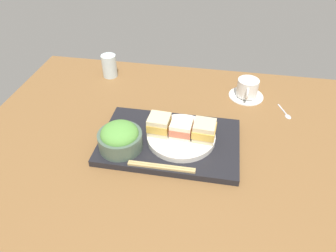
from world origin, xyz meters
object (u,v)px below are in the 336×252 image
(coffee_cup, at_px, (247,89))
(teaspoon, at_px, (287,114))
(sandwich_far, at_px, (204,130))
(drinking_glass, at_px, (109,66))
(sandwich_middle, at_px, (181,128))
(sandwich_near, at_px, (159,124))
(salad_bowl, at_px, (120,137))
(sandwich_plate, at_px, (181,137))
(chopsticks_pair, at_px, (161,167))

(coffee_cup, relative_size, teaspoon, 1.50)
(sandwich_far, distance_m, drinking_glass, 0.57)
(sandwich_middle, distance_m, teaspoon, 0.42)
(sandwich_middle, bearing_deg, coffee_cup, 56.27)
(sandwich_near, xyz_separation_m, sandwich_far, (0.14, -0.00, -0.00))
(drinking_glass, bearing_deg, teaspoon, -12.48)
(salad_bowl, bearing_deg, sandwich_near, 33.88)
(coffee_cup, relative_size, drinking_glass, 1.42)
(sandwich_plate, bearing_deg, sandwich_middle, 90.00)
(sandwich_near, distance_m, teaspoon, 0.48)
(drinking_glass, distance_m, teaspoon, 0.73)
(sandwich_plate, relative_size, salad_bowl, 1.61)
(sandwich_middle, bearing_deg, sandwich_far, -1.74)
(sandwich_middle, distance_m, sandwich_far, 0.07)
(teaspoon, bearing_deg, sandwich_near, -152.72)
(sandwich_middle, relative_size, drinking_glass, 0.74)
(chopsticks_pair, xyz_separation_m, drinking_glass, (-0.32, 0.51, 0.02))
(sandwich_plate, xyz_separation_m, sandwich_far, (0.07, -0.00, 0.04))
(salad_bowl, bearing_deg, sandwich_middle, 21.38)
(chopsticks_pair, height_order, teaspoon, chopsticks_pair)
(coffee_cup, height_order, drinking_glass, drinking_glass)
(sandwich_plate, distance_m, drinking_glass, 0.52)
(salad_bowl, distance_m, coffee_cup, 0.54)
(sandwich_near, distance_m, coffee_cup, 0.42)
(sandwich_middle, xyz_separation_m, coffee_cup, (0.21, 0.31, -0.03))
(teaspoon, bearing_deg, drinking_glass, 167.52)
(drinking_glass, xyz_separation_m, teaspoon, (0.71, -0.16, -0.04))
(sandwich_plate, distance_m, coffee_cup, 0.38)
(sandwich_near, height_order, chopsticks_pair, sandwich_near)
(sandwich_far, relative_size, chopsticks_pair, 0.37)
(salad_bowl, relative_size, teaspoon, 1.49)
(sandwich_near, xyz_separation_m, teaspoon, (0.42, 0.22, -0.06))
(sandwich_near, relative_size, teaspoon, 0.79)
(chopsticks_pair, xyz_separation_m, teaspoon, (0.39, 0.35, -0.02))
(sandwich_near, xyz_separation_m, drinking_glass, (-0.29, 0.37, -0.02))
(sandwich_near, bearing_deg, drinking_glass, 127.63)
(chopsticks_pair, bearing_deg, sandwich_middle, 74.11)
(sandwich_plate, height_order, chopsticks_pair, sandwich_plate)
(sandwich_middle, height_order, sandwich_far, sandwich_far)
(sandwich_plate, height_order, drinking_glass, drinking_glass)
(sandwich_near, relative_size, salad_bowl, 0.53)
(sandwich_near, relative_size, chopsticks_pair, 0.36)
(sandwich_near, height_order, teaspoon, sandwich_near)
(sandwich_far, distance_m, teaspoon, 0.36)
(teaspoon, bearing_deg, sandwich_middle, -148.02)
(teaspoon, bearing_deg, sandwich_far, -141.78)
(coffee_cup, bearing_deg, sandwich_near, -131.87)
(coffee_cup, bearing_deg, sandwich_far, -113.84)
(drinking_glass, bearing_deg, sandwich_far, -41.45)
(sandwich_middle, height_order, salad_bowl, salad_bowl)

